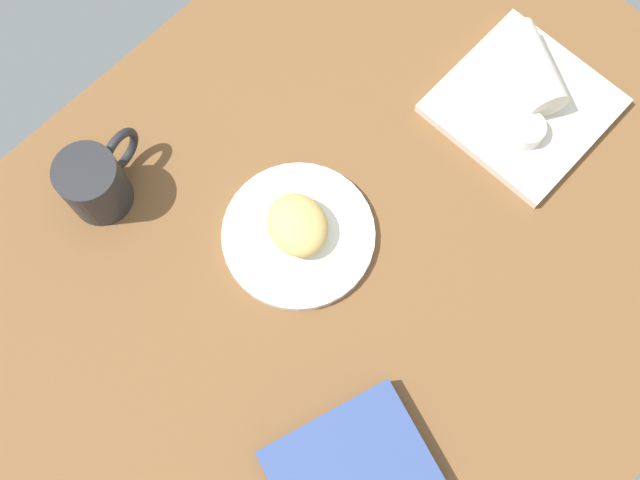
% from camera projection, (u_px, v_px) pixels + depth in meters
% --- Properties ---
extents(dining_table, '(1.10, 0.90, 0.04)m').
position_uv_depth(dining_table, '(366.00, 244.00, 1.06)').
color(dining_table, brown).
rests_on(dining_table, ground).
extents(round_plate, '(0.21, 0.21, 0.01)m').
position_uv_depth(round_plate, '(298.00, 235.00, 1.03)').
color(round_plate, white).
rests_on(round_plate, dining_table).
extents(scone_pastry, '(0.10, 0.11, 0.04)m').
position_uv_depth(scone_pastry, '(297.00, 225.00, 1.01)').
color(scone_pastry, '#D9B263').
rests_on(scone_pastry, round_plate).
extents(square_plate, '(0.22, 0.22, 0.02)m').
position_uv_depth(square_plate, '(523.00, 105.00, 1.09)').
color(square_plate, silver).
rests_on(square_plate, dining_table).
extents(sauce_cup, '(0.05, 0.05, 0.03)m').
position_uv_depth(sauce_cup, '(526.00, 130.00, 1.06)').
color(sauce_cup, silver).
rests_on(sauce_cup, square_plate).
extents(breakfast_wrap, '(0.11, 0.14, 0.06)m').
position_uv_depth(breakfast_wrap, '(531.00, 68.00, 1.07)').
color(breakfast_wrap, beige).
rests_on(breakfast_wrap, square_plate).
extents(book_stack, '(0.22, 0.19, 0.03)m').
position_uv_depth(book_stack, '(350.00, 468.00, 0.93)').
color(book_stack, '#33477F').
rests_on(book_stack, dining_table).
extents(coffee_mug, '(0.13, 0.08, 0.10)m').
position_uv_depth(coffee_mug, '(96.00, 182.00, 1.01)').
color(coffee_mug, '#262628').
rests_on(coffee_mug, dining_table).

